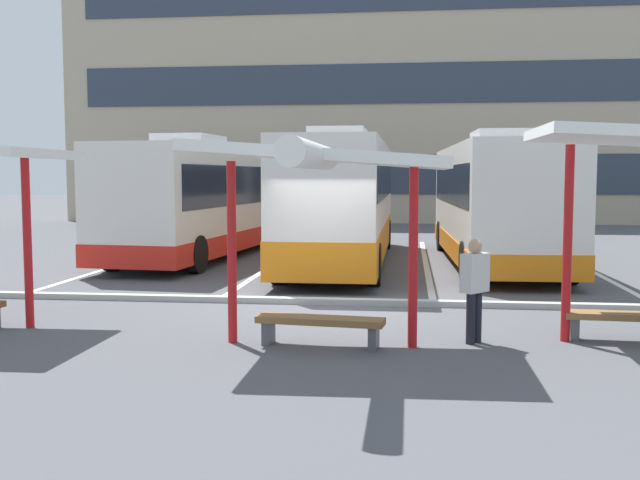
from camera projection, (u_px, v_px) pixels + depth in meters
ground_plane at (321, 307)px, 14.39m from camera, size 160.00×160.00×0.00m
terminal_building at (384, 102)px, 46.95m from camera, size 34.96×15.80×17.12m
coach_bus_0 at (207, 200)px, 23.41m from camera, size 3.63×11.52×3.75m
coach_bus_1 at (343, 203)px, 21.58m from camera, size 2.54×12.18×3.82m
coach_bus_2 at (495, 203)px, 21.27m from camera, size 3.00×11.09×3.75m
lane_stripe_0 at (137, 259)px, 22.62m from camera, size 0.16×14.00×0.01m
lane_stripe_1 at (278, 261)px, 22.10m from camera, size 0.16×14.00×0.01m
lane_stripe_2 at (426, 263)px, 21.58m from camera, size 0.16×14.00×0.01m
lane_stripe_3 at (581, 265)px, 21.06m from camera, size 0.16×14.00×0.01m
waiting_shelter_1 at (319, 161)px, 10.72m from camera, size 3.74×4.19×3.06m
bench_1 at (320, 324)px, 11.05m from camera, size 1.96×0.65×0.45m
bench_2 at (616, 320)px, 11.42m from camera, size 1.56×0.51×0.45m
platform_kerb at (323, 301)px, 14.73m from camera, size 44.00×0.24×0.12m
waiting_passenger_0 at (475, 284)px, 11.24m from camera, size 0.47×0.49×1.59m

